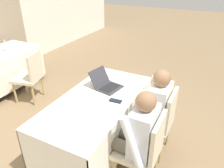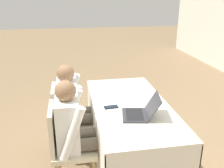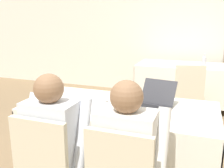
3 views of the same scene
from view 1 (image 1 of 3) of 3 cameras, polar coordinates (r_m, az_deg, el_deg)
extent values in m
plane|color=#846B4C|center=(3.11, -3.56, -15.77)|extent=(24.00, 24.00, 0.00)
cube|color=gray|center=(5.57, -26.10, 16.82)|extent=(0.83, 0.04, 2.65)
cube|color=white|center=(2.65, -4.03, -4.02)|extent=(1.70, 0.83, 0.02)
cube|color=white|center=(2.68, 3.90, -11.93)|extent=(1.70, 0.01, 0.62)
cube|color=white|center=(3.02, -10.56, -7.24)|extent=(1.70, 0.01, 0.62)
cube|color=white|center=(3.46, 3.31, -1.90)|extent=(0.01, 0.83, 0.62)
cylinder|color=#333333|center=(3.07, -3.59, -14.99)|extent=(0.06, 0.06, 0.12)
cube|color=white|center=(4.36, -24.99, 1.99)|extent=(1.70, 0.01, 0.62)
cube|color=white|center=(5.15, -20.85, 6.60)|extent=(0.01, 0.83, 0.62)
cylinder|color=#333333|center=(4.82, -27.22, -1.02)|extent=(0.06, 0.06, 0.12)
cube|color=#333338|center=(2.84, -0.57, -1.07)|extent=(0.34, 0.29, 0.02)
cube|color=black|center=(2.84, -0.57, -0.89)|extent=(0.29, 0.21, 0.00)
cube|color=#333338|center=(2.89, -3.37, 1.89)|extent=(0.32, 0.17, 0.21)
cube|color=black|center=(2.89, -3.37, 1.89)|extent=(0.29, 0.15, 0.18)
cube|color=black|center=(2.59, 0.91, -4.41)|extent=(0.09, 0.16, 0.01)
cube|color=#192333|center=(2.58, 0.91, -4.31)|extent=(0.08, 0.14, 0.00)
cube|color=white|center=(2.45, -8.03, -6.92)|extent=(0.28, 0.34, 0.00)
cylinder|color=#B7B7C1|center=(4.62, -25.94, 8.60)|extent=(0.07, 0.07, 0.15)
cone|color=#B7B7C1|center=(4.59, -26.21, 9.81)|extent=(0.06, 0.06, 0.06)
cylinder|color=silver|center=(4.58, -26.30, 10.22)|extent=(0.03, 0.03, 0.01)
cylinder|color=tan|center=(2.76, 4.13, -16.92)|extent=(0.04, 0.04, 0.41)
cylinder|color=tan|center=(2.69, 11.44, -19.06)|extent=(0.04, 0.04, 0.41)
cube|color=beige|center=(2.43, 6.58, -16.99)|extent=(0.44, 0.44, 0.05)
cube|color=beige|center=(2.23, 11.88, -13.85)|extent=(0.40, 0.04, 0.45)
cylinder|color=tan|center=(3.13, 8.07, -10.65)|extent=(0.04, 0.04, 0.41)
cylinder|color=tan|center=(2.88, 5.61, -14.61)|extent=(0.04, 0.04, 0.41)
cylinder|color=tan|center=(3.07, 14.39, -12.29)|extent=(0.04, 0.04, 0.41)
cylinder|color=tan|center=(2.81, 12.56, -16.55)|extent=(0.04, 0.04, 0.41)
cube|color=beige|center=(2.82, 10.55, -9.97)|extent=(0.44, 0.44, 0.05)
cube|color=beige|center=(2.65, 15.16, -6.73)|extent=(0.40, 0.04, 0.45)
cylinder|color=tan|center=(4.45, -21.59, 0.00)|extent=(0.04, 0.04, 0.41)
cylinder|color=tan|center=(4.20, -24.00, -2.21)|extent=(0.04, 0.04, 0.41)
cylinder|color=tan|center=(4.28, -17.59, -0.44)|extent=(0.04, 0.04, 0.41)
cylinder|color=tan|center=(4.02, -19.86, -2.77)|extent=(0.04, 0.04, 0.41)
cube|color=beige|center=(4.14, -21.29, 1.44)|extent=(0.54, 0.54, 0.05)
cube|color=beige|center=(3.94, -19.43, 4.46)|extent=(0.40, 0.15, 0.45)
cylinder|color=#665B4C|center=(2.47, 4.58, -13.28)|extent=(0.13, 0.42, 0.13)
cylinder|color=#665B4C|center=(2.34, 2.80, -15.89)|extent=(0.13, 0.42, 0.13)
cylinder|color=#665B4C|center=(2.72, 0.69, -16.83)|extent=(0.10, 0.10, 0.46)
cylinder|color=#665B4C|center=(2.61, -1.17, -19.30)|extent=(0.10, 0.10, 0.46)
cube|color=silver|center=(2.23, 8.20, -12.16)|extent=(0.36, 0.22, 0.52)
cylinder|color=silver|center=(2.40, 9.02, -8.83)|extent=(0.08, 0.26, 0.54)
cylinder|color=silver|center=(2.09, 5.14, -15.07)|extent=(0.08, 0.26, 0.54)
sphere|color=#8C6647|center=(2.03, 8.87, -4.56)|extent=(0.20, 0.20, 0.20)
cylinder|color=#665B4C|center=(2.87, 8.77, -6.89)|extent=(0.13, 0.42, 0.13)
cylinder|color=#665B4C|center=(2.73, 7.51, -8.84)|extent=(0.13, 0.42, 0.13)
cylinder|color=#665B4C|center=(3.09, 5.17, -10.53)|extent=(0.10, 0.10, 0.46)
cylinder|color=#665B4C|center=(2.96, 3.81, -12.49)|extent=(0.10, 0.10, 0.46)
cube|color=white|center=(2.65, 12.11, -5.36)|extent=(0.36, 0.22, 0.52)
cylinder|color=white|center=(2.83, 12.54, -2.93)|extent=(0.08, 0.26, 0.54)
cylinder|color=white|center=(2.48, 9.88, -7.40)|extent=(0.08, 0.26, 0.54)
sphere|color=#8C6647|center=(2.48, 12.91, 1.43)|extent=(0.20, 0.20, 0.20)
camera|label=2|loc=(4.41, 21.68, 23.39)|focal=40.00mm
camera|label=3|loc=(2.79, 44.18, 6.63)|focal=40.00mm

